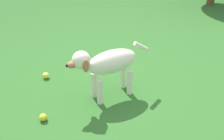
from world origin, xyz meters
TOP-DOWN VIEW (x-y plane):
  - ground at (0.00, 0.00)m, footprint 14.00×14.00m
  - dog at (0.03, -0.17)m, footprint 0.24×0.80m
  - tennis_ball_0 at (0.14, -0.79)m, footprint 0.07×0.07m
  - tennis_ball_1 at (-0.49, -0.65)m, footprint 0.07×0.07m

SIDE VIEW (x-z plane):
  - ground at x=0.00m, z-range 0.00..0.00m
  - tennis_ball_0 at x=0.14m, z-range 0.00..0.07m
  - tennis_ball_1 at x=-0.49m, z-range 0.00..0.07m
  - dog at x=0.03m, z-range 0.09..0.63m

